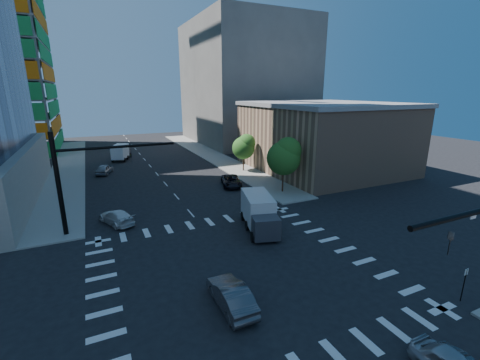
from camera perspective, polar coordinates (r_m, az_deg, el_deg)
ground at (r=23.87m, az=-0.21°, el=-15.54°), size 160.00×160.00×0.00m
road_markings at (r=23.87m, az=-0.21°, el=-15.53°), size 20.00×20.00×0.01m
sidewalk_ne at (r=63.42m, az=-5.13°, el=4.40°), size 5.00×60.00×0.15m
sidewalk_nw at (r=59.96m, az=-28.20°, el=1.93°), size 5.00×60.00×0.15m
commercial_building at (r=53.10m, az=14.61°, el=7.51°), size 20.50×22.50×10.60m
bg_building_ne at (r=81.71m, az=0.84°, el=16.78°), size 24.00×30.00×28.00m
signal_mast_nw at (r=30.86m, az=-27.00°, el=1.05°), size 10.20×0.40×9.00m
tree_south at (r=39.51m, az=8.01°, el=4.28°), size 4.16×4.16×6.82m
tree_north at (r=50.08m, az=0.79°, el=6.01°), size 3.54×3.52×5.78m
no_parking_sign at (r=24.13m, az=35.05°, el=-14.50°), size 0.30×0.06×2.20m
car_nb_far at (r=42.87m, az=-1.58°, el=-0.15°), size 3.59×5.49×1.40m
car_sb_near at (r=33.10m, az=-21.09°, el=-6.16°), size 3.49×4.93×1.33m
car_sb_mid at (r=53.30m, az=-22.96°, el=1.79°), size 3.15×4.73×1.50m
car_sb_cross at (r=20.01m, az=-1.58°, el=-19.81°), size 1.61×4.58×1.50m
box_truck_near at (r=29.32m, az=3.54°, el=-6.40°), size 3.98×6.36×3.10m
box_truck_far at (r=63.24m, az=-20.29°, el=4.55°), size 4.04×5.87×2.84m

